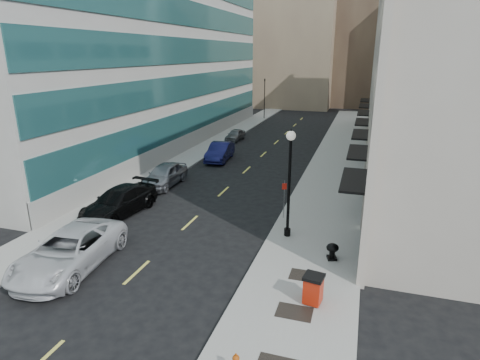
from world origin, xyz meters
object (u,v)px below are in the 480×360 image
Objects in this scene: car_silver_sedan at (165,175)px; car_grey_sedan at (235,135)px; car_blue_sedan at (220,152)px; traffic_signal at (265,81)px; trash_bin at (313,288)px; urn_planter at (332,250)px; sign_post at (284,194)px; lamppost at (290,175)px; car_white_van at (69,251)px; car_black_pickup at (119,202)px.

car_silver_sedan reaches higher than car_grey_sedan.
car_grey_sedan is at bearing 93.45° from car_blue_sedan.
car_silver_sedan is 17.49m from car_grey_sedan.
car_silver_sedan is at bearing -88.82° from traffic_signal.
urn_planter is (0.41, 3.89, -0.17)m from trash_bin.
trash_bin is at bearing -66.18° from car_blue_sedan.
traffic_signal reaches higher than sign_post.
sign_post is (10.10, -3.91, 0.83)m from car_silver_sedan.
car_grey_sedan is at bearing 91.87° from sign_post.
sign_post is at bearing -62.76° from car_grey_sedan.
trash_bin is 0.21× the size of lamppost.
traffic_signal is 1.82× the size of car_grey_sedan.
traffic_signal reaches higher than car_silver_sedan.
traffic_signal is at bearing 82.50° from sign_post.
car_black_pickup is at bearing 99.11° from car_white_van.
car_blue_sedan is at bearing 122.50° from lamppost.
sign_post reaches higher than car_white_van.
car_silver_sedan is 15.75m from urn_planter.
car_white_van reaches higher than car_grey_sedan.
car_silver_sedan is 2.10× the size of sign_post.
sign_post is at bearing -74.10° from traffic_signal.
car_black_pickup is at bearing -90.22° from car_silver_sedan.
lamppost reaches higher than urn_planter.
trash_bin reaches higher than urn_planter.
car_black_pickup is 14.58m from car_blue_sedan.
traffic_signal is 1.08× the size of car_white_van.
car_white_van is 1.08× the size of lamppost.
car_blue_sedan is at bearing 80.25° from car_silver_sedan.
traffic_signal is 17.28m from car_grey_sedan.
car_silver_sedan reaches higher than car_blue_sedan.
car_grey_sedan is at bearing 122.66° from trash_bin.
lamppost reaches higher than car_black_pickup.
car_white_van is 1.69× the size of car_grey_sedan.
car_grey_sedan is 0.64× the size of lamppost.
traffic_signal is 39.62m from sign_post.
traffic_signal is at bearing 98.96° from car_black_pickup.
trash_bin is (12.99, -6.10, -0.02)m from car_black_pickup.
car_white_van is at bearing -68.21° from car_black_pickup.
traffic_signal is at bearing 89.27° from car_blue_sedan.
car_silver_sedan is at bearing 145.89° from trash_bin.
lamppost is 4.45m from urn_planter.
car_blue_sedan is (1.42, 14.51, -0.01)m from car_black_pickup.
urn_planter is at bearing -31.90° from car_silver_sedan.
lamppost is (9.20, 6.29, 2.76)m from car_white_van.
car_white_van is at bearing -157.90° from sign_post.
car_black_pickup is 7.02× the size of urn_planter.
car_grey_sedan is at bearing 117.48° from urn_planter.
urn_planter is at bearing -60.55° from car_grey_sedan.
sign_post is at bearing 40.77° from car_white_van.
car_grey_sedan is at bearing 114.44° from lamppost.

